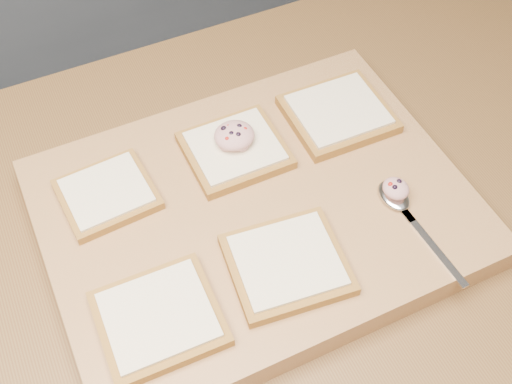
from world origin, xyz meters
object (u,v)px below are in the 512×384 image
tuna_salad_dollop (234,135)px  cutting_board (256,212)px  spoon (399,203)px  bread_far_center (235,150)px

tuna_salad_dollop → cutting_board: bearing=-97.3°
tuna_salad_dollop → spoon: tuna_salad_dollop is taller
cutting_board → bread_far_center: bearing=83.6°
tuna_salad_dollop → spoon: (0.14, -0.16, -0.02)m
tuna_salad_dollop → bread_far_center: bearing=-112.0°
bread_far_center → spoon: size_ratio=0.74×
bread_far_center → cutting_board: bearing=-96.4°
cutting_board → tuna_salad_dollop: bearing=82.7°
cutting_board → spoon: (0.15, -0.08, 0.02)m
tuna_salad_dollop → spoon: 0.22m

